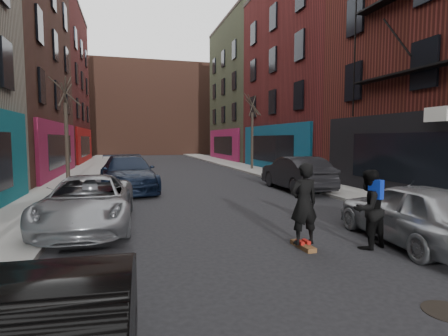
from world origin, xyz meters
TOP-DOWN VIEW (x-y plane):
  - sidewalk_left at (-6.25, 30.00)m, footprint 2.50×84.00m
  - sidewalk_right at (6.25, 30.00)m, footprint 2.50×84.00m
  - buildings_right at (13.50, 16.00)m, footprint 12.00×56.00m
  - building_far at (0.00, 56.00)m, footprint 40.00×10.00m
  - tree_left_far at (-6.20, 18.00)m, footprint 2.00×2.00m
  - tree_right_far at (6.20, 24.00)m, footprint 2.00×2.00m
  - parked_left_far at (-4.27, 8.64)m, footprint 2.51×5.18m
  - parked_left_end at (-3.20, 15.36)m, footprint 2.92×5.96m
  - parked_right_far at (3.23, 4.88)m, footprint 2.19×4.52m
  - parked_right_end at (4.60, 13.48)m, footprint 1.81×4.97m
  - skateboard at (0.60, 5.30)m, footprint 0.25×0.81m
  - skateboarder at (0.60, 5.30)m, footprint 0.69×0.47m
  - pedestrian at (2.00, 4.92)m, footprint 1.01×0.88m
  - manhole at (1.19, 2.11)m, footprint 0.92×0.92m

SIDE VIEW (x-z plane):
  - manhole at x=1.19m, z-range 0.00..0.01m
  - skateboard at x=0.60m, z-range 0.00..0.10m
  - sidewalk_left at x=-6.25m, z-range 0.00..0.13m
  - sidewalk_right at x=6.25m, z-range 0.00..0.13m
  - parked_left_far at x=-4.27m, z-range 0.00..1.42m
  - parked_right_far at x=3.23m, z-range 0.00..1.49m
  - parked_right_end at x=4.60m, z-range 0.00..1.63m
  - parked_left_end at x=-3.20m, z-range 0.00..1.67m
  - pedestrian at x=2.00m, z-range 0.01..1.79m
  - skateboarder at x=0.60m, z-range 0.10..1.94m
  - tree_left_far at x=-6.20m, z-range 0.13..6.63m
  - tree_right_far at x=6.20m, z-range 0.13..6.93m
  - building_far at x=0.00m, z-range 0.00..14.00m
  - buildings_right at x=13.50m, z-range 0.00..16.00m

